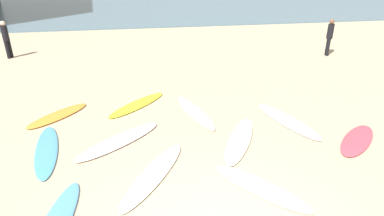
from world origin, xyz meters
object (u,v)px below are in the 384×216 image
Objects in this scene: surfboard_5 at (357,140)px; surfboard_8 at (287,121)px; surfboard_9 at (47,150)px; surfboard_6 at (154,174)px; surfboard_3 at (240,139)px; surfboard_4 at (58,115)px; beachgoer_mid at (6,38)px; surfboard_10 at (260,187)px; surfboard_7 at (137,105)px; surfboard_0 at (119,141)px; surfboard_2 at (195,112)px; beachgoer_near at (330,35)px.

surfboard_5 and surfboard_8 have the same top height.
surfboard_8 is 6.34m from surfboard_9.
surfboard_8 is (3.88, 1.85, -0.00)m from surfboard_6.
surfboard_3 reaches higher than surfboard_8.
surfboard_4 is 4.21m from surfboard_6.
surfboard_9 is at bearing 42.43° from beachgoer_mid.
surfboard_4 is 1.95m from surfboard_9.
surfboard_10 is (-1.82, -2.66, 0.00)m from surfboard_8.
beachgoer_mid is (-5.97, 10.30, 0.91)m from surfboard_6.
surfboard_9 is (-2.19, -2.32, -0.00)m from surfboard_7.
surfboard_4 is 6.60m from surfboard_8.
surfboard_5 is (7.69, -2.82, -0.00)m from surfboard_4.
surfboard_0 reaches higher than surfboard_7.
surfboard_4 is 1.17× the size of beachgoer_mid.
surfboard_10 is 13.73m from beachgoer_mid.
surfboard_2 is 2.67m from surfboard_8.
surfboard_5 is (5.89, -1.00, -0.01)m from surfboard_0.
surfboard_8 is 1.15× the size of surfboard_10.
surfboard_8 is at bearing 144.38° from surfboard_2.
surfboard_0 reaches higher than surfboard_4.
surfboard_5 is 14.82m from beachgoer_mid.
surfboard_4 is 0.92× the size of surfboard_10.
beachgoer_near is at bearing -104.69° from surfboard_3.
surfboard_9 is (-3.87, -1.48, -0.00)m from surfboard_2.
surfboard_2 is at bearing 141.20° from surfboard_8.
surfboard_7 is 0.95× the size of surfboard_8.
surfboard_0 is at bearing 145.86° from beachgoer_near.
surfboard_8 is at bearing -5.32° from surfboard_9.
surfboard_3 is 3.64m from surfboard_7.
surfboard_9 is at bearing 135.38° from surfboard_4.
surfboard_3 is at bearing 158.23° from beachgoer_near.
surfboard_6 is (-1.42, -2.88, 0.00)m from surfboard_2.
surfboard_2 is 1.88m from surfboard_7.
surfboard_4 is (-3.97, 0.47, 0.00)m from surfboard_2.
beachgoer_near is at bearing -114.90° from surfboard_4.
surfboard_6 is at bearing -39.23° from surfboard_9.
surfboard_9 is 9.61m from beachgoer_mid.
beachgoer_near is at bearing 85.27° from surfboard_0.
surfboard_3 reaches higher than surfboard_5.
surfboard_2 is 4.14m from surfboard_9.
surfboard_6 is at bearing 50.91° from beachgoer_mid.
surfboard_8 is at bearing -122.43° from surfboard_6.
surfboard_5 is 0.83× the size of surfboard_7.
surfboard_3 is 12.38m from beachgoer_mid.
beachgoer_mid is (-7.39, 7.42, 0.91)m from surfboard_2.
surfboard_2 and surfboard_7 have the same top height.
surfboard_8 is at bearing 163.03° from beachgoer_near.
surfboard_3 is 1.13× the size of surfboard_10.
surfboard_4 is at bearing -151.32° from surfboard_5.
surfboard_7 is 1.39× the size of beachgoer_near.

